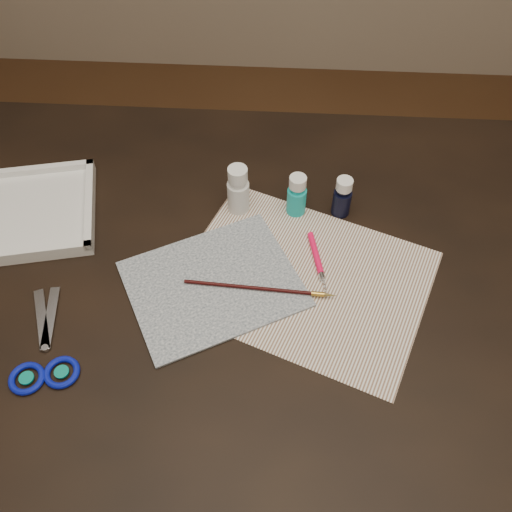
# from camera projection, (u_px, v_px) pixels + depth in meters

# --- Properties ---
(ground) EXTENTS (3.50, 3.50, 0.02)m
(ground) POSITION_uv_depth(u_px,v_px,m) (256.00, 435.00, 1.59)
(ground) COLOR #422614
(ground) RESTS_ON ground
(table) EXTENTS (1.30, 0.90, 0.75)m
(table) POSITION_uv_depth(u_px,v_px,m) (256.00, 372.00, 1.29)
(table) COLOR black
(table) RESTS_ON ground
(paper) EXTENTS (0.50, 0.44, 0.00)m
(paper) POSITION_uv_depth(u_px,v_px,m) (304.00, 279.00, 0.99)
(paper) COLOR white
(paper) RESTS_ON table
(canvas) EXTENTS (0.35, 0.33, 0.00)m
(canvas) POSITION_uv_depth(u_px,v_px,m) (213.00, 284.00, 0.98)
(canvas) COLOR #0F1D30
(canvas) RESTS_ON paper
(paint_bottle_white) EXTENTS (0.05, 0.05, 0.10)m
(paint_bottle_white) POSITION_uv_depth(u_px,v_px,m) (238.00, 189.00, 1.05)
(paint_bottle_white) COLOR silver
(paint_bottle_white) RESTS_ON table
(paint_bottle_cyan) EXTENTS (0.04, 0.04, 0.09)m
(paint_bottle_cyan) POSITION_uv_depth(u_px,v_px,m) (297.00, 195.00, 1.05)
(paint_bottle_cyan) COLOR #14B2B3
(paint_bottle_cyan) RESTS_ON table
(paint_bottle_navy) EXTENTS (0.04, 0.04, 0.08)m
(paint_bottle_navy) POSITION_uv_depth(u_px,v_px,m) (342.00, 197.00, 1.05)
(paint_bottle_navy) COLOR black
(paint_bottle_navy) RESTS_ON table
(paintbrush) EXTENTS (0.26, 0.02, 0.01)m
(paintbrush) POSITION_uv_depth(u_px,v_px,m) (260.00, 288.00, 0.96)
(paintbrush) COLOR black
(paintbrush) RESTS_ON canvas
(craft_knife) EXTENTS (0.04, 0.13, 0.01)m
(craft_knife) POSITION_uv_depth(u_px,v_px,m) (318.00, 263.00, 1.00)
(craft_knife) COLOR #FF0D4B
(craft_knife) RESTS_ON paper
(scissors) EXTENTS (0.18, 0.24, 0.01)m
(scissors) POSITION_uv_depth(u_px,v_px,m) (40.00, 339.00, 0.91)
(scissors) COLOR silver
(scissors) RESTS_ON table
(palette_tray) EXTENTS (0.27, 0.27, 0.03)m
(palette_tray) POSITION_uv_depth(u_px,v_px,m) (33.00, 211.00, 1.07)
(palette_tray) COLOR white
(palette_tray) RESTS_ON table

